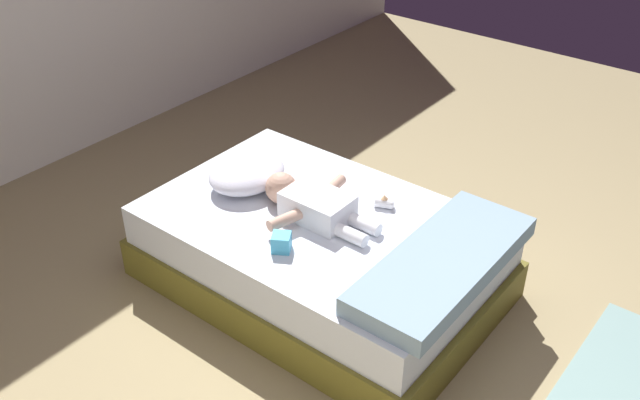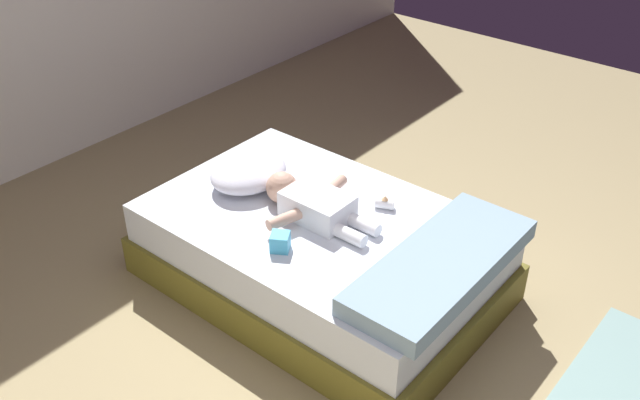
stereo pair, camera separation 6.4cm
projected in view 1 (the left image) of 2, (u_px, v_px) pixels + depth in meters
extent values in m
plane|color=#99885E|center=(433.00, 370.00, 3.15)|extent=(8.00, 8.00, 0.00)
cube|color=brown|center=(320.00, 268.00, 3.60)|extent=(1.13, 1.72, 0.21)
cube|color=silver|center=(320.00, 235.00, 3.48)|extent=(1.09, 1.65, 0.21)
ellipsoid|color=white|center=(247.00, 173.00, 3.64)|extent=(0.43, 0.36, 0.14)
cube|color=white|center=(318.00, 206.00, 3.39)|extent=(0.22, 0.32, 0.13)
sphere|color=tan|center=(281.00, 188.00, 3.50)|extent=(0.16, 0.16, 0.16)
cylinder|color=tan|center=(285.00, 220.00, 3.29)|extent=(0.18, 0.10, 0.06)
cylinder|color=tan|center=(333.00, 187.00, 3.54)|extent=(0.18, 0.08, 0.06)
cylinder|color=white|center=(351.00, 235.00, 3.25)|extent=(0.06, 0.17, 0.06)
cylinder|color=white|center=(364.00, 224.00, 3.32)|extent=(0.06, 0.17, 0.06)
cube|color=#AC29A1|center=(320.00, 190.00, 3.62)|extent=(0.05, 0.14, 0.01)
cube|color=white|center=(308.00, 185.00, 3.64)|extent=(0.02, 0.03, 0.01)
cube|color=#809DB2|center=(443.00, 264.00, 3.05)|extent=(1.02, 0.39, 0.09)
cube|color=#40A4CD|center=(281.00, 242.00, 3.18)|extent=(0.11, 0.11, 0.08)
cylinder|color=white|center=(384.00, 203.00, 3.48)|extent=(0.08, 0.10, 0.05)
cone|color=#F0B77C|center=(385.00, 197.00, 3.47)|extent=(0.04, 0.04, 0.02)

